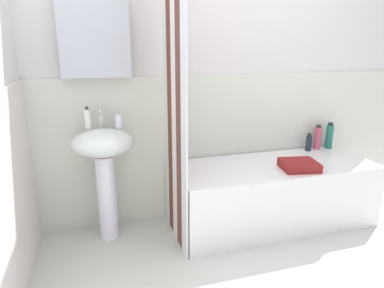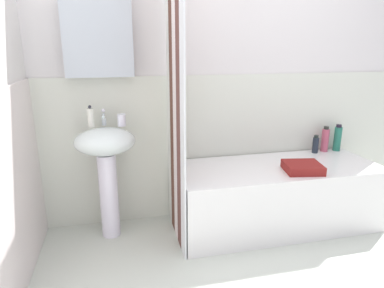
# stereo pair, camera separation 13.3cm
# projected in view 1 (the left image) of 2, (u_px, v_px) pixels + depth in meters

# --- Properties ---
(wall_back_tiled) EXTENTS (3.60, 0.18, 2.40)m
(wall_back_tiled) POSITION_uv_depth(u_px,v_px,m) (219.00, 82.00, 2.79)
(wall_back_tiled) COLOR silver
(wall_back_tiled) RESTS_ON ground_plane
(sink) EXTENTS (0.44, 0.34, 0.86)m
(sink) POSITION_uv_depth(u_px,v_px,m) (104.00, 160.00, 2.45)
(sink) COLOR white
(sink) RESTS_ON ground_plane
(faucet) EXTENTS (0.03, 0.12, 0.12)m
(faucet) POSITION_uv_depth(u_px,v_px,m) (101.00, 119.00, 2.45)
(faucet) COLOR silver
(faucet) RESTS_ON sink
(soap_dispenser) EXTENTS (0.05, 0.05, 0.16)m
(soap_dispenser) POSITION_uv_depth(u_px,v_px,m) (87.00, 118.00, 2.41)
(soap_dispenser) COLOR white
(soap_dispenser) RESTS_ON sink
(toothbrush_cup) EXTENTS (0.06, 0.06, 0.09)m
(toothbrush_cup) POSITION_uv_depth(u_px,v_px,m) (119.00, 121.00, 2.45)
(toothbrush_cup) COLOR silver
(toothbrush_cup) RESTS_ON sink
(bathtub) EXTENTS (1.61, 0.65, 0.51)m
(bathtub) POSITION_uv_depth(u_px,v_px,m) (272.00, 193.00, 2.79)
(bathtub) COLOR white
(bathtub) RESTS_ON ground_plane
(shower_curtain) EXTENTS (0.01, 0.65, 2.00)m
(shower_curtain) POSITION_uv_depth(u_px,v_px,m) (174.00, 109.00, 2.36)
(shower_curtain) COLOR white
(shower_curtain) RESTS_ON ground_plane
(conditioner_bottle) EXTENTS (0.06, 0.06, 0.24)m
(conditioner_bottle) POSITION_uv_depth(u_px,v_px,m) (329.00, 136.00, 3.12)
(conditioner_bottle) COLOR #24735C
(conditioner_bottle) RESTS_ON bathtub
(body_wash_bottle) EXTENTS (0.06, 0.06, 0.23)m
(body_wash_bottle) POSITION_uv_depth(u_px,v_px,m) (318.00, 138.00, 3.10)
(body_wash_bottle) COLOR #BE4F68
(body_wash_bottle) RESTS_ON bathtub
(lotion_bottle) EXTENTS (0.05, 0.05, 0.16)m
(lotion_bottle) POSITION_uv_depth(u_px,v_px,m) (309.00, 143.00, 3.06)
(lotion_bottle) COLOR #1F2734
(lotion_bottle) RESTS_ON bathtub
(towel_folded) EXTENTS (0.30, 0.28, 0.06)m
(towel_folded) POSITION_uv_depth(u_px,v_px,m) (299.00, 165.00, 2.60)
(towel_folded) COLOR maroon
(towel_folded) RESTS_ON bathtub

